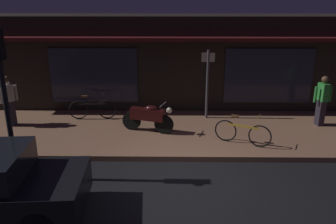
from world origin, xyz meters
The scene contains 10 objects.
ground_plane centered at (0.00, 0.00, 0.00)m, with size 60.00×60.00×0.00m, color black.
sidewalk_slab centered at (0.00, 3.00, 0.07)m, with size 18.00×4.00×0.15m, color #8C6047.
storefront_building centered at (0.00, 6.39, 1.80)m, with size 18.00×3.30×3.60m.
motorcycle centered at (-1.06, 2.83, 0.65)m, with size 1.66×0.74×0.97m.
bicycle_parked centered at (-3.10, 4.03, 0.51)m, with size 1.66×0.42×0.91m.
bicycle_extra centered at (1.72, 1.89, 0.51)m, with size 1.52×0.74×0.91m.
person_photographer centered at (-5.66, 3.36, 1.03)m, with size 0.45×0.53×1.67m.
person_bystander centered at (4.61, 3.52, 1.03)m, with size 0.62×0.41×1.67m.
sign_post centered at (0.90, 4.22, 1.51)m, with size 0.44×0.09×2.40m.
traffic_light_pole centered at (-4.08, 0.04, 2.48)m, with size 0.24×0.33×3.60m.
Camera 1 is at (-0.30, -7.29, 4.14)m, focal length 36.42 mm.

